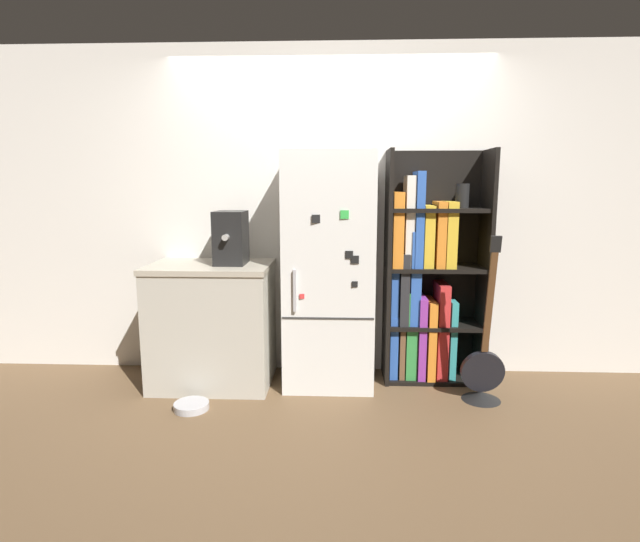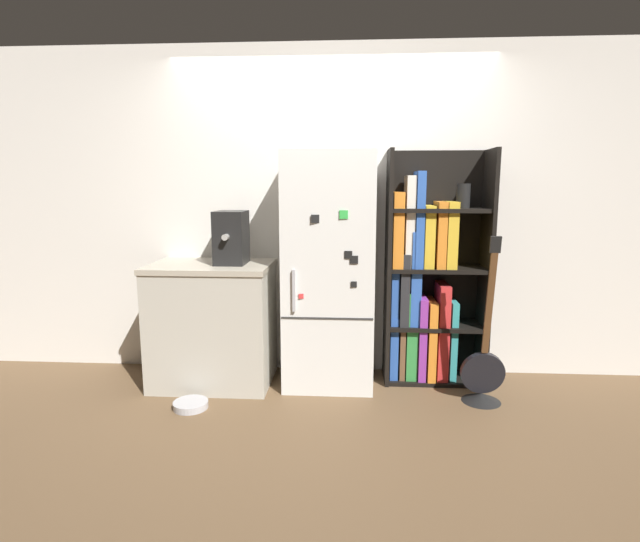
{
  "view_description": "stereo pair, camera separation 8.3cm",
  "coord_description": "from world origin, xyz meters",
  "views": [
    {
      "loc": [
        0.09,
        -3.55,
        1.52
      ],
      "look_at": [
        -0.07,
        0.15,
        0.88
      ],
      "focal_mm": 28.0,
      "sensor_mm": 36.0,
      "label": 1
    },
    {
      "loc": [
        0.17,
        -3.55,
        1.52
      ],
      "look_at": [
        -0.07,
        0.15,
        0.88
      ],
      "focal_mm": 28.0,
      "sensor_mm": 36.0,
      "label": 2
    }
  ],
  "objects": [
    {
      "name": "kitchen_counter",
      "position": [
        -0.89,
        0.13,
        0.47
      ],
      "size": [
        0.91,
        0.67,
        0.94
      ],
      "color": "#BCB7A8",
      "rests_on": "ground_plane"
    },
    {
      "name": "guitar",
      "position": [
        1.1,
        -0.14,
        0.17
      ],
      "size": [
        0.31,
        0.28,
        1.2
      ],
      "color": "black",
      "rests_on": "ground_plane"
    },
    {
      "name": "refrigerator",
      "position": [
        -0.0,
        0.17,
        0.88
      ],
      "size": [
        0.67,
        0.59,
        1.77
      ],
      "color": "white",
      "rests_on": "ground_plane"
    },
    {
      "name": "wall_back",
      "position": [
        0.0,
        0.47,
        1.3
      ],
      "size": [
        8.0,
        0.05,
        2.6
      ],
      "color": "white",
      "rests_on": "ground_plane"
    },
    {
      "name": "pet_bowl",
      "position": [
        -0.93,
        -0.37,
        0.03
      ],
      "size": [
        0.24,
        0.24,
        0.05
      ],
      "color": "#B7B7BC",
      "rests_on": "ground_plane"
    },
    {
      "name": "bookshelf",
      "position": [
        0.74,
        0.29,
        0.79
      ],
      "size": [
        0.77,
        0.37,
        1.79
      ],
      "color": "black",
      "rests_on": "ground_plane"
    },
    {
      "name": "espresso_machine",
      "position": [
        -0.73,
        0.13,
        1.14
      ],
      "size": [
        0.22,
        0.35,
        0.4
      ],
      "color": "black",
      "rests_on": "kitchen_counter"
    },
    {
      "name": "ground_plane",
      "position": [
        0.0,
        0.0,
        0.0
      ],
      "size": [
        16.0,
        16.0,
        0.0
      ],
      "primitive_type": "plane",
      "color": "brown"
    }
  ]
}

